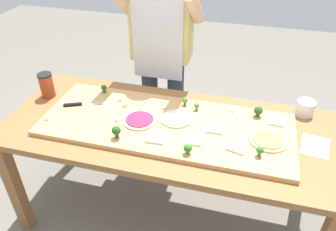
{
  "coord_description": "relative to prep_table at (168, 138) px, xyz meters",
  "views": [
    {
      "loc": [
        0.39,
        -1.47,
        1.9
      ],
      "look_at": [
        -0.01,
        0.02,
        0.82
      ],
      "focal_mm": 35.39,
      "sensor_mm": 36.0,
      "label": 1
    }
  ],
  "objects": [
    {
      "name": "broccoli_floret_front_mid",
      "position": [
        0.13,
        0.16,
        0.15
      ],
      "size": [
        0.03,
        0.03,
        0.05
      ],
      "color": "#487A23",
      "rests_on": "cutting_board"
    },
    {
      "name": "cook_center",
      "position": [
        -0.2,
        0.59,
        0.33
      ],
      "size": [
        0.54,
        0.39,
        1.67
      ],
      "color": "#333847",
      "rests_on": "ground"
    },
    {
      "name": "sauce_jar",
      "position": [
        -0.84,
        0.12,
        0.17
      ],
      "size": [
        0.09,
        0.09,
        0.16
      ],
      "color": "#99381E",
      "rests_on": "prep_table"
    },
    {
      "name": "cheese_crumble_c",
      "position": [
        0.34,
        0.2,
        0.13
      ],
      "size": [
        0.02,
        0.02,
        0.02
      ],
      "primitive_type": "cube",
      "rotation": [
        0.0,
        0.0,
        1.5
      ],
      "color": "white",
      "rests_on": "cutting_board"
    },
    {
      "name": "broccoli_floret_back_right",
      "position": [
        0.51,
        -0.16,
        0.15
      ],
      "size": [
        0.04,
        0.04,
        0.06
      ],
      "color": "#3F7220",
      "rests_on": "cutting_board"
    },
    {
      "name": "cutting_board",
      "position": [
        -0.01,
        -0.01,
        0.11
      ],
      "size": [
        1.42,
        0.56,
        0.03
      ],
      "primitive_type": "cube",
      "color": "tan",
      "rests_on": "prep_table"
    },
    {
      "name": "pizza_whole_white_garlic",
      "position": [
        0.04,
        0.04,
        0.13
      ],
      "size": [
        0.18,
        0.18,
        0.02
      ],
      "color": "beige",
      "rests_on": "cutting_board"
    },
    {
      "name": "pizza_slice_far_left",
      "position": [
        -0.02,
        -0.16,
        0.13
      ],
      "size": [
        0.11,
        0.11,
        0.01
      ],
      "primitive_type": "cube",
      "rotation": [
        0.0,
        0.0,
        0.07
      ],
      "color": "silver",
      "rests_on": "cutting_board"
    },
    {
      "name": "prep_table",
      "position": [
        0.0,
        0.0,
        0.0
      ],
      "size": [
        1.89,
        0.81,
        0.76
      ],
      "color": "brown",
      "rests_on": "ground"
    },
    {
      "name": "cheese_crumble_e",
      "position": [
        -0.06,
        0.12,
        0.13
      ],
      "size": [
        0.02,
        0.02,
        0.01
      ],
      "primitive_type": "cube",
      "rotation": [
        0.0,
        0.0,
        0.57
      ],
      "color": "silver",
      "rests_on": "cutting_board"
    },
    {
      "name": "recipe_note",
      "position": [
        0.8,
        0.03,
        0.09
      ],
      "size": [
        0.16,
        0.2,
        0.0
      ],
      "primitive_type": "cube",
      "rotation": [
        0.0,
        0.0,
        -0.16
      ],
      "color": "white",
      "rests_on": "prep_table"
    },
    {
      "name": "broccoli_floret_front_right",
      "position": [
        -0.48,
        0.21,
        0.15
      ],
      "size": [
        0.04,
        0.04,
        0.05
      ],
      "color": "#2C5915",
      "rests_on": "cutting_board"
    },
    {
      "name": "broccoli_floret_back_mid",
      "position": [
        0.49,
        0.19,
        0.16
      ],
      "size": [
        0.05,
        0.05,
        0.06
      ],
      "color": "#2C5915",
      "rests_on": "cutting_board"
    },
    {
      "name": "broccoli_floret_center_left",
      "position": [
        0.16,
        -0.23,
        0.15
      ],
      "size": [
        0.04,
        0.04,
        0.06
      ],
      "color": "#3F7220",
      "rests_on": "cutting_board"
    },
    {
      "name": "pizza_whole_pesto_green",
      "position": [
        0.55,
        -0.03,
        0.13
      ],
      "size": [
        0.2,
        0.2,
        0.02
      ],
      "color": "beige",
      "rests_on": "cutting_board"
    },
    {
      "name": "pizza_slice_near_right",
      "position": [
        0.59,
        0.16,
        0.13
      ],
      "size": [
        0.1,
        0.1,
        0.01
      ],
      "primitive_type": "cube",
      "rotation": [
        0.0,
        0.0,
        -0.1
      ],
      "color": "silver",
      "rests_on": "cutting_board"
    },
    {
      "name": "cheese_crumble_a",
      "position": [
        -0.28,
        -0.07,
        0.13
      ],
      "size": [
        0.02,
        0.02,
        0.02
      ],
      "primitive_type": "cube",
      "rotation": [
        0.0,
        0.0,
        0.04
      ],
      "color": "white",
      "rests_on": "cutting_board"
    },
    {
      "name": "pizza_slice_center",
      "position": [
        0.18,
        -0.13,
        0.13
      ],
      "size": [
        0.08,
        0.08,
        0.01
      ],
      "primitive_type": "cube",
      "rotation": [
        0.0,
        0.0,
        0.02
      ],
      "color": "silver",
      "rests_on": "cutting_board"
    },
    {
      "name": "ground_plane",
      "position": [
        0.0,
        0.0,
        -0.67
      ],
      "size": [
        8.0,
        8.0,
        0.0
      ],
      "primitive_type": "plane",
      "color": "#6B665B"
    },
    {
      "name": "pizza_slice_far_right",
      "position": [
        0.4,
        -0.12,
        0.13
      ],
      "size": [
        0.12,
        0.12,
        0.01
      ],
      "primitive_type": "cube",
      "rotation": [
        0.0,
        0.0,
        -0.25
      ],
      "color": "silver",
      "rests_on": "cutting_board"
    },
    {
      "name": "pizza_slice_near_left",
      "position": [
        0.26,
        0.01,
        0.13
      ],
      "size": [
        0.1,
        0.1,
        0.01
      ],
      "primitive_type": "cube",
      "rotation": [
        0.0,
        0.0,
        0.05
      ],
      "color": "silver",
      "rests_on": "cutting_board"
    },
    {
      "name": "chefs_knife",
      "position": [
        -0.56,
        0.03,
        0.13
      ],
      "size": [
        0.27,
        0.13,
        0.02
      ],
      "color": "#B7BABF",
      "rests_on": "cutting_board"
    },
    {
      "name": "pizza_whole_beet_magenta",
      "position": [
        -0.16,
        -0.03,
        0.13
      ],
      "size": [
        0.19,
        0.19,
        0.02
      ],
      "color": "beige",
      "rests_on": "cutting_board"
    },
    {
      "name": "cheese_crumble_b",
      "position": [
        -0.29,
        0.09,
        0.13
      ],
      "size": [
        0.03,
        0.03,
        0.02
      ],
      "primitive_type": "cube",
      "rotation": [
        0.0,
        0.0,
        0.81
      ],
      "color": "silver",
      "rests_on": "cutting_board"
    },
    {
      "name": "broccoli_floret_front_left",
      "position": [
        -0.23,
        -0.2,
        0.16
      ],
      "size": [
        0.05,
        0.05,
        0.07
      ],
      "color": "#2C5915",
      "rests_on": "cutting_board"
    },
    {
      "name": "cheese_crumble_f",
      "position": [
        -0.68,
        -0.16,
        0.13
      ],
      "size": [
        0.02,
        0.02,
        0.02
      ],
      "primitive_type": "cube",
      "rotation": [
        0.0,
        0.0,
        0.23
      ],
      "color": "white",
      "rests_on": "cutting_board"
    },
    {
      "name": "flour_cup",
      "position": [
        0.76,
        0.33,
        0.13
      ],
      "size": [
        0.11,
        0.11,
        0.09
      ],
      "color": "white",
      "rests_on": "prep_table"
    },
    {
      "name": "cheese_crumble_d",
      "position": [
        -0.35,
        0.14,
        0.13
      ],
      "size": [
        0.03,
        0.03,
        0.02
      ],
      "primitive_type": "cube",
      "rotation": [
        0.0,
        0.0,
        0.2
      ],
      "color": "white",
      "rests_on": "cutting_board"
    },
    {
      "name": "broccoli_floret_center_right",
      "position": [
        0.05,
        0.2,
        0.15
      ],
      "size": [
        0.04,
        0.04,
        0.05
      ],
      "color": "#487A23",
      "rests_on": "cutting_board"
    }
  ]
}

